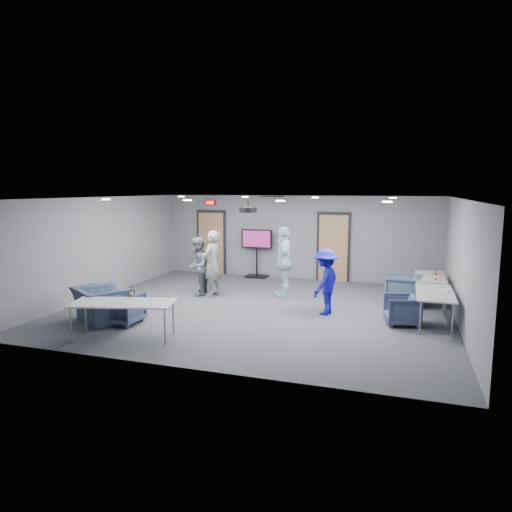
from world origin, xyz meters
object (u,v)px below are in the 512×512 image
(chair_right_b, at_px, (402,310))
(projector, at_px, (248,210))
(person_d, at_px, (325,282))
(person_b, at_px, (198,266))
(chair_right_a, at_px, (403,290))
(table_front_left, at_px, (123,304))
(table_right_b, at_px, (435,294))
(bottle_right, at_px, (435,276))
(chair_front_a, at_px, (123,308))
(chair_front_b, at_px, (102,304))
(tv_stand, at_px, (257,250))
(bottle_front, at_px, (132,293))
(person_c, at_px, (284,262))
(table_right_a, at_px, (430,278))
(person_a, at_px, (212,264))

(chair_right_b, relative_size, projector, 1.82)
(person_d, bearing_deg, person_b, -88.84)
(chair_right_a, bearing_deg, chair_right_b, 7.67)
(table_front_left, bearing_deg, table_right_b, 11.22)
(person_d, xyz_separation_m, bottle_right, (2.46, 1.25, 0.05))
(table_front_left, xyz_separation_m, bottle_right, (5.93, 4.23, 0.13))
(person_b, height_order, chair_front_a, person_b)
(chair_front_b, bearing_deg, tv_stand, -73.72)
(chair_front_a, height_order, bottle_front, bottle_front)
(chair_right_b, bearing_deg, tv_stand, -143.05)
(chair_right_b, height_order, table_front_left, table_front_left)
(person_c, xyz_separation_m, person_d, (1.39, -1.45, -0.19))
(chair_right_a, distance_m, chair_right_b, 1.82)
(chair_right_a, relative_size, bottle_front, 3.57)
(table_right_b, bearing_deg, person_d, 86.63)
(person_b, height_order, person_d, person_b)
(tv_stand, bearing_deg, table_front_left, -94.73)
(chair_front_a, bearing_deg, bottle_right, -152.57)
(table_right_a, height_order, table_right_b, same)
(person_c, distance_m, table_right_b, 4.09)
(person_a, height_order, table_front_left, person_a)
(person_c, height_order, bottle_right, person_c)
(person_b, xyz_separation_m, tv_stand, (0.76, 2.93, 0.10))
(table_front_left, bearing_deg, person_a, 71.92)
(person_c, relative_size, table_right_b, 1.05)
(chair_front_b, relative_size, bottle_right, 4.91)
(chair_right_a, distance_m, bottle_front, 6.66)
(person_a, xyz_separation_m, table_right_a, (5.62, 0.91, -0.22))
(chair_front_b, xyz_separation_m, projector, (2.59, 2.38, 2.02))
(projector, bearing_deg, chair_front_a, -116.04)
(bottle_right, relative_size, tv_stand, 0.15)
(bottle_right, distance_m, projector, 4.83)
(table_front_left, bearing_deg, person_c, 50.10)
(chair_front_a, distance_m, bottle_right, 7.36)
(chair_right_b, bearing_deg, chair_right_a, 168.40)
(person_a, bearing_deg, person_c, 118.24)
(person_b, distance_m, person_d, 3.76)
(table_right_a, distance_m, projector, 4.93)
(projector, bearing_deg, tv_stand, 119.47)
(chair_right_b, relative_size, bottle_front, 2.99)
(person_d, xyz_separation_m, chair_right_a, (1.73, 1.49, -0.39))
(person_c, distance_m, table_front_left, 4.90)
(table_right_a, height_order, projector, projector)
(table_front_left, bearing_deg, chair_right_b, 12.34)
(person_a, height_order, person_c, person_c)
(chair_front_a, xyz_separation_m, table_right_a, (6.43, 3.90, 0.33))
(person_c, relative_size, projector, 4.91)
(table_front_left, height_order, bottle_right, bottle_right)
(person_c, height_order, tv_stand, person_c)
(person_b, height_order, chair_right_b, person_b)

